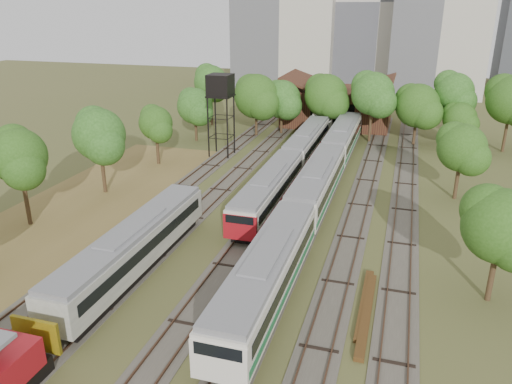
% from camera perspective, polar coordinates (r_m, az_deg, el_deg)
% --- Properties ---
extents(ground, '(240.00, 240.00, 0.00)m').
position_cam_1_polar(ground, '(27.91, -6.99, -19.11)').
color(ground, '#475123').
rests_on(ground, ground).
extents(dry_grass_patch, '(14.00, 60.00, 0.04)m').
position_cam_1_polar(dry_grass_patch, '(42.53, -25.37, -6.13)').
color(dry_grass_patch, brown).
rests_on(dry_grass_patch, ground).
extents(tracks, '(24.60, 80.00, 0.19)m').
position_cam_1_polar(tracks, '(48.83, 4.00, -0.62)').
color(tracks, '#4C473D').
rests_on(tracks, ground).
extents(railcar_red_set, '(2.70, 34.58, 3.34)m').
position_cam_1_polar(railcar_red_set, '(53.67, 4.01, 3.33)').
color(railcar_red_set, black).
rests_on(railcar_red_set, ground).
extents(railcar_green_set, '(2.93, 52.07, 3.62)m').
position_cam_1_polar(railcar_green_set, '(47.07, 7.03, 0.87)').
color(railcar_green_set, black).
rests_on(railcar_green_set, ground).
extents(railcar_rear, '(2.85, 16.08, 3.52)m').
position_cam_1_polar(railcar_rear, '(79.64, 8.52, 9.01)').
color(railcar_rear, black).
rests_on(railcar_rear, ground).
extents(old_grey_coach, '(2.73, 18.00, 3.37)m').
position_cam_1_polar(old_grey_coach, '(36.11, -13.76, -6.14)').
color(old_grey_coach, black).
rests_on(old_grey_coach, ground).
extents(water_tower, '(2.87, 2.87, 9.95)m').
position_cam_1_polar(water_tower, '(60.86, -4.10, 11.82)').
color(water_tower, black).
rests_on(water_tower, ground).
extents(rail_pile_near, '(0.53, 8.02, 0.27)m').
position_cam_1_polar(rail_pile_near, '(32.90, 12.32, -12.30)').
color(rail_pile_near, '#553718').
rests_on(rail_pile_near, ground).
extents(rail_pile_far, '(0.56, 9.01, 0.29)m').
position_cam_1_polar(rail_pile_far, '(31.99, 12.50, -13.34)').
color(rail_pile_far, '#553718').
rests_on(rail_pile_far, ground).
extents(maintenance_shed, '(16.45, 11.55, 7.58)m').
position_cam_1_polar(maintenance_shed, '(79.45, 9.30, 9.72)').
color(maintenance_shed, '#3A1C15').
rests_on(maintenance_shed, ground).
extents(tree_band_left, '(7.32, 66.52, 8.49)m').
position_cam_1_polar(tree_band_left, '(48.01, -20.71, 4.47)').
color(tree_band_left, '#382616').
rests_on(tree_band_left, ground).
extents(tree_band_far, '(46.63, 9.89, 9.66)m').
position_cam_1_polar(tree_band_far, '(70.12, 10.76, 10.72)').
color(tree_band_far, '#382616').
rests_on(tree_band_far, ground).
extents(tree_band_right, '(5.63, 41.15, 7.53)m').
position_cam_1_polar(tree_band_right, '(49.07, 23.37, 3.71)').
color(tree_band_right, '#382616').
rests_on(tree_band_right, ground).
extents(tower_centre, '(20.00, 18.00, 36.00)m').
position_cam_1_polar(tower_centre, '(119.60, 14.30, 20.30)').
color(tower_centre, beige).
rests_on(tower_centre, ground).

